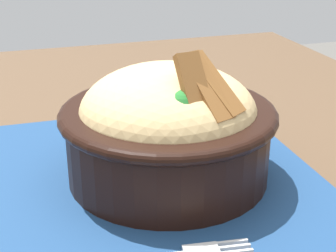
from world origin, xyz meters
TOP-DOWN VIEW (x-y plane):
  - placemat at (0.00, 0.01)m, footprint 0.39×0.33m
  - bowl at (-0.02, 0.04)m, footprint 0.22×0.22m

SIDE VIEW (x-z plane):
  - placemat at x=0.00m, z-range 0.73..0.73m
  - bowl at x=-0.02m, z-range 0.72..0.85m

